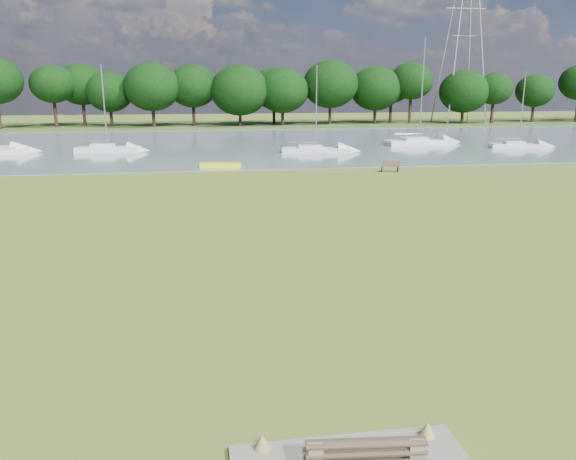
{
  "coord_description": "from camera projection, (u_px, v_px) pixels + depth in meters",
  "views": [
    {
      "loc": [
        -2.42,
        -21.41,
        6.5
      ],
      "look_at": [
        0.65,
        -2.0,
        1.39
      ],
      "focal_mm": 35.0,
      "sensor_mm": 36.0,
      "label": 1
    }
  ],
  "objects": [
    {
      "name": "riverbank_bench",
      "position": [
        390.0,
        166.0,
        42.8
      ],
      "size": [
        1.44,
        0.56,
        0.87
      ],
      "rotation": [
        0.0,
        0.0,
        -0.1
      ],
      "color": "brown",
      "rests_on": "ground"
    },
    {
      "name": "river",
      "position": [
        221.0,
        145.0,
        62.62
      ],
      "size": [
        220.0,
        40.0,
        0.1
      ],
      "primitive_type": "cube",
      "color": "slate",
      "rests_on": "ground"
    },
    {
      "name": "tree_line",
      "position": [
        252.0,
        87.0,
        86.87
      ],
      "size": [
        152.48,
        8.42,
        10.19
      ],
      "color": "black",
      "rests_on": "far_bank"
    },
    {
      "name": "sailboat_0",
      "position": [
        418.0,
        140.0,
        61.59
      ],
      "size": [
        7.93,
        3.07,
        11.24
      ],
      "rotation": [
        0.0,
        0.0,
        0.12
      ],
      "color": "silver",
      "rests_on": "river"
    },
    {
      "name": "ground",
      "position": [
        264.0,
        252.0,
        22.47
      ],
      "size": [
        220.0,
        220.0,
        0.0
      ],
      "primitive_type": "plane",
      "color": "olive"
    },
    {
      "name": "sailboat_1",
      "position": [
        315.0,
        148.0,
        54.85
      ],
      "size": [
        6.84,
        2.94,
        8.23
      ],
      "rotation": [
        0.0,
        0.0,
        -0.17
      ],
      "color": "silver",
      "rests_on": "river"
    },
    {
      "name": "far_bank",
      "position": [
        213.0,
        126.0,
        91.3
      ],
      "size": [
        220.0,
        20.0,
        0.4
      ],
      "primitive_type": "cube",
      "color": "#4C6626",
      "rests_on": "ground"
    },
    {
      "name": "sailboat_6",
      "position": [
        518.0,
        144.0,
        58.64
      ],
      "size": [
        5.96,
        2.69,
        7.84
      ],
      "rotation": [
        0.0,
        0.0,
        -0.19
      ],
      "color": "silver",
      "rests_on": "river"
    },
    {
      "name": "pylon",
      "position": [
        466.0,
        6.0,
        90.88
      ],
      "size": [
        6.77,
        4.74,
        30.05
      ],
      "color": "#9CA0A8",
      "rests_on": "far_bank"
    },
    {
      "name": "kayak",
      "position": [
        221.0,
        165.0,
        45.24
      ],
      "size": [
        3.36,
        1.17,
        0.33
      ],
      "primitive_type": "cube",
      "rotation": [
        0.0,
        0.0,
        -0.12
      ],
      "color": "#EEEF10",
      "rests_on": "river"
    },
    {
      "name": "sailboat_5",
      "position": [
        107.0,
        147.0,
        54.92
      ],
      "size": [
        6.24,
        2.38,
        8.33
      ],
      "rotation": [
        0.0,
        0.0,
        -0.11
      ],
      "color": "silver",
      "rests_on": "river"
    }
  ]
}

